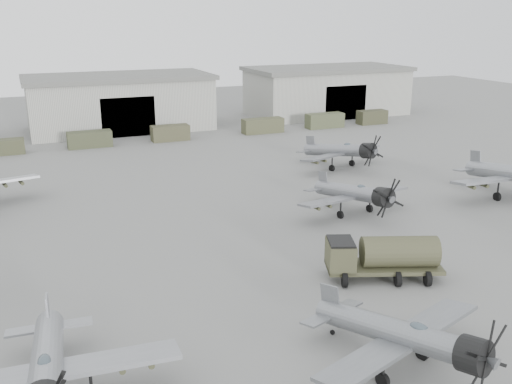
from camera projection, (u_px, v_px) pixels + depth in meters
ground at (286, 290)px, 38.36m from camera, size 220.00×220.00×0.00m
hangar_center at (120, 102)px, 91.63m from camera, size 29.00×14.80×8.70m
hangar_right at (327, 91)px, 105.68m from camera, size 29.00×14.80×8.70m
support_truck_2 at (2, 147)px, 75.51m from camera, size 5.68×2.20×1.98m
support_truck_3 at (90, 139)px, 79.66m from camera, size 6.03×2.20×2.25m
support_truck_4 at (170, 133)px, 83.92m from camera, size 5.51×2.20×2.26m
support_truck_5 at (263, 126)px, 89.42m from camera, size 6.48×2.20×2.29m
support_truck_6 at (325, 121)px, 93.51m from camera, size 6.32×2.20×2.37m
support_truck_7 at (372, 117)px, 96.91m from camera, size 5.05×2.20×2.29m
aircraft_near_0 at (46, 370)px, 25.95m from camera, size 12.41×11.17×4.95m
aircraft_near_1 at (408, 337)px, 28.85m from camera, size 11.63×10.47×4.67m
aircraft_mid_2 at (357, 194)px, 52.10m from camera, size 11.63×10.46×4.62m
aircraft_far_1 at (344, 151)px, 68.15m from camera, size 12.13×10.92×4.87m
fuel_tanker at (383, 255)px, 39.64m from camera, size 8.39×5.31×3.08m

